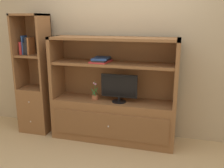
{
  "coord_description": "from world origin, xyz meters",
  "views": [
    {
      "loc": [
        0.87,
        -2.84,
        1.73
      ],
      "look_at": [
        0.0,
        0.35,
        0.85
      ],
      "focal_mm": 39.77,
      "sensor_mm": 36.0,
      "label": 1
    }
  ],
  "objects": [
    {
      "name": "ground_plane",
      "position": [
        0.0,
        0.0,
        0.0
      ],
      "size": [
        8.0,
        8.0,
        0.0
      ],
      "primitive_type": "plane",
      "color": "tan"
    },
    {
      "name": "media_console",
      "position": [
        0.0,
        0.41,
        0.47
      ],
      "size": [
        1.77,
        0.48,
        1.49
      ],
      "color": "brown",
      "rests_on": "ground_plane"
    },
    {
      "name": "painted_rear_wall",
      "position": [
        0.0,
        0.75,
        1.4
      ],
      "size": [
        6.0,
        0.1,
        2.8
      ],
      "primitive_type": "cube",
      "color": "tan",
      "rests_on": "ground_plane"
    },
    {
      "name": "bookshelf_tall",
      "position": [
        -1.24,
        0.41,
        0.6
      ],
      "size": [
        0.46,
        0.4,
        1.8
      ],
      "color": "brown",
      "rests_on": "ground_plane"
    },
    {
      "name": "tv_monitor",
      "position": [
        0.1,
        0.35,
        0.81
      ],
      "size": [
        0.51,
        0.2,
        0.39
      ],
      "color": "black",
      "rests_on": "media_console"
    },
    {
      "name": "upright_book_row",
      "position": [
        -1.32,
        0.4,
        1.32
      ],
      "size": [
        0.17,
        0.17,
        0.28
      ],
      "color": "red",
      "rests_on": "bookshelf_tall"
    },
    {
      "name": "magazine_stack",
      "position": [
        -0.17,
        0.4,
        1.17
      ],
      "size": [
        0.26,
        0.35,
        0.06
      ],
      "color": "red",
      "rests_on": "media_console"
    },
    {
      "name": "potted_plant",
      "position": [
        -0.26,
        0.36,
        0.65
      ],
      "size": [
        0.1,
        0.13,
        0.27
      ],
      "color": "#B26642",
      "rests_on": "media_console"
    }
  ]
}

